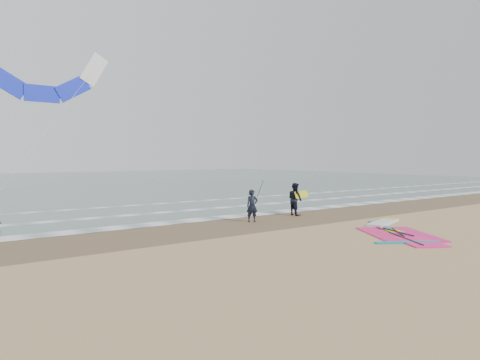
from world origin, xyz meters
TOP-DOWN VIEW (x-y plane):
  - ground at (0.00, 0.00)m, footprint 120.00×120.00m
  - sea_water at (0.00, 48.00)m, footprint 120.00×80.00m
  - wet_sand_band at (0.00, 6.00)m, footprint 120.00×5.00m
  - foam_waterline at (0.00, 10.44)m, footprint 120.00×9.15m
  - windsurf_rig at (3.41, 0.25)m, footprint 5.93×5.62m
  - person_standing at (0.03, 6.11)m, footprint 0.68×0.56m
  - person_walking at (3.49, 6.69)m, footprint 0.76×0.94m
  - held_pole at (0.33, 6.11)m, footprint 0.17×0.86m
  - carried_kiteboard at (3.89, 6.59)m, footprint 1.30×0.51m
  - surf_kite at (-8.06, 13.74)m, footprint 7.11×2.74m

SIDE VIEW (x-z plane):
  - ground at x=0.00m, z-range 0.00..0.00m
  - wet_sand_band at x=0.00m, z-range 0.00..0.01m
  - sea_water at x=0.00m, z-range 0.00..0.02m
  - foam_waterline at x=0.00m, z-range 0.02..0.04m
  - windsurf_rig at x=3.41m, z-range -0.03..0.11m
  - person_standing at x=0.03m, z-range 0.00..1.62m
  - person_walking at x=3.49m, z-range 0.00..1.82m
  - carried_kiteboard at x=3.89m, z-range 0.95..1.35m
  - held_pole at x=0.33m, z-range 0.28..2.10m
  - surf_kite at x=-8.06m, z-range 3.36..11.37m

